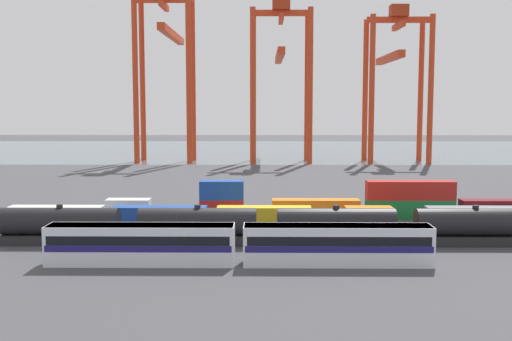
{
  "coord_description": "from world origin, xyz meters",
  "views": [
    {
      "loc": [
        -7.79,
        -79.39,
        15.45
      ],
      "look_at": [
        -8.86,
        16.72,
        5.33
      ],
      "focal_mm": 42.84,
      "sensor_mm": 36.0,
      "label": 1
    }
  ],
  "objects_px": {
    "shipping_container_3": "(369,217)",
    "gantry_crane_west": "(167,55)",
    "freight_tank_row": "(336,226)",
    "gantry_crane_central": "(281,65)",
    "passenger_train": "(239,243)",
    "shipping_container_9": "(316,209)",
    "shipping_container_4": "(473,217)",
    "gantry_crane_east": "(396,69)"
  },
  "relations": [
    {
      "from": "freight_tank_row",
      "to": "gantry_crane_west",
      "type": "bearing_deg",
      "value": 108.34
    },
    {
      "from": "passenger_train",
      "to": "gantry_crane_west",
      "type": "distance_m",
      "value": 121.28
    },
    {
      "from": "shipping_container_9",
      "to": "gantry_crane_east",
      "type": "bearing_deg",
      "value": 71.55
    },
    {
      "from": "shipping_container_4",
      "to": "shipping_container_9",
      "type": "distance_m",
      "value": 20.68
    },
    {
      "from": "freight_tank_row",
      "to": "shipping_container_3",
      "type": "relative_size",
      "value": 12.45
    },
    {
      "from": "passenger_train",
      "to": "shipping_container_4",
      "type": "height_order",
      "value": "passenger_train"
    },
    {
      "from": "shipping_container_4",
      "to": "shipping_container_3",
      "type": "bearing_deg",
      "value": 180.0
    },
    {
      "from": "shipping_container_4",
      "to": "shipping_container_9",
      "type": "bearing_deg",
      "value": 162.56
    },
    {
      "from": "shipping_container_3",
      "to": "shipping_container_4",
      "type": "distance_m",
      "value": 13.46
    },
    {
      "from": "gantry_crane_west",
      "to": "gantry_crane_central",
      "type": "relative_size",
      "value": 1.08
    },
    {
      "from": "passenger_train",
      "to": "gantry_crane_west",
      "type": "bearing_deg",
      "value": 102.15
    },
    {
      "from": "gantry_crane_west",
      "to": "gantry_crane_east",
      "type": "distance_m",
      "value": 64.49
    },
    {
      "from": "passenger_train",
      "to": "gantry_crane_east",
      "type": "relative_size",
      "value": 0.88
    },
    {
      "from": "freight_tank_row",
      "to": "gantry_crane_central",
      "type": "height_order",
      "value": "gantry_crane_central"
    },
    {
      "from": "shipping_container_9",
      "to": "gantry_crane_west",
      "type": "xyz_separation_m",
      "value": [
        -34.55,
        90.3,
        28.52
      ]
    },
    {
      "from": "shipping_container_9",
      "to": "gantry_crane_west",
      "type": "distance_m",
      "value": 100.8
    },
    {
      "from": "shipping_container_9",
      "to": "gantry_crane_central",
      "type": "xyz_separation_m",
      "value": [
        -2.37,
        90.11,
        25.63
      ]
    },
    {
      "from": "passenger_train",
      "to": "gantry_crane_central",
      "type": "bearing_deg",
      "value": 86.36
    },
    {
      "from": "shipping_container_3",
      "to": "shipping_container_4",
      "type": "bearing_deg",
      "value": 0.0
    },
    {
      "from": "passenger_train",
      "to": "freight_tank_row",
      "type": "relative_size",
      "value": 0.5
    },
    {
      "from": "gantry_crane_west",
      "to": "shipping_container_9",
      "type": "bearing_deg",
      "value": -69.06
    },
    {
      "from": "freight_tank_row",
      "to": "gantry_crane_central",
      "type": "bearing_deg",
      "value": 91.73
    },
    {
      "from": "shipping_container_4",
      "to": "gantry_crane_west",
      "type": "distance_m",
      "value": 114.33
    },
    {
      "from": "shipping_container_9",
      "to": "gantry_crane_east",
      "type": "relative_size",
      "value": 0.28
    },
    {
      "from": "shipping_container_9",
      "to": "gantry_crane_east",
      "type": "height_order",
      "value": "gantry_crane_east"
    },
    {
      "from": "shipping_container_3",
      "to": "shipping_container_9",
      "type": "height_order",
      "value": "same"
    },
    {
      "from": "freight_tank_row",
      "to": "shipping_container_9",
      "type": "xyz_separation_m",
      "value": [
        -0.84,
        16.48,
        -0.84
      ]
    },
    {
      "from": "shipping_container_3",
      "to": "gantry_crane_east",
      "type": "xyz_separation_m",
      "value": [
        23.54,
        95.52,
        24.59
      ]
    },
    {
      "from": "freight_tank_row",
      "to": "shipping_container_9",
      "type": "relative_size",
      "value": 6.21
    },
    {
      "from": "gantry_crane_central",
      "to": "passenger_train",
      "type": "bearing_deg",
      "value": -93.64
    },
    {
      "from": "passenger_train",
      "to": "gantry_crane_central",
      "type": "relative_size",
      "value": 0.84
    },
    {
      "from": "shipping_container_4",
      "to": "gantry_crane_east",
      "type": "xyz_separation_m",
      "value": [
        10.08,
        95.52,
        24.59
      ]
    },
    {
      "from": "gantry_crane_west",
      "to": "passenger_train",
      "type": "bearing_deg",
      "value": -77.85
    },
    {
      "from": "shipping_container_3",
      "to": "gantry_crane_central",
      "type": "bearing_deg",
      "value": 95.13
    },
    {
      "from": "passenger_train",
      "to": "shipping_container_9",
      "type": "distance_m",
      "value": 26.95
    },
    {
      "from": "passenger_train",
      "to": "gantry_crane_central",
      "type": "distance_m",
      "value": 118.11
    },
    {
      "from": "gantry_crane_west",
      "to": "gantry_crane_east",
      "type": "bearing_deg",
      "value": -0.87
    },
    {
      "from": "shipping_container_3",
      "to": "shipping_container_4",
      "type": "height_order",
      "value": "same"
    },
    {
      "from": "shipping_container_3",
      "to": "passenger_train",
      "type": "bearing_deg",
      "value": -130.14
    },
    {
      "from": "shipping_container_3",
      "to": "gantry_crane_west",
      "type": "xyz_separation_m",
      "value": [
        -40.83,
        96.5,
        28.52
      ]
    },
    {
      "from": "passenger_train",
      "to": "shipping_container_4",
      "type": "relative_size",
      "value": 3.11
    },
    {
      "from": "freight_tank_row",
      "to": "shipping_container_3",
      "type": "height_order",
      "value": "freight_tank_row"
    }
  ]
}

